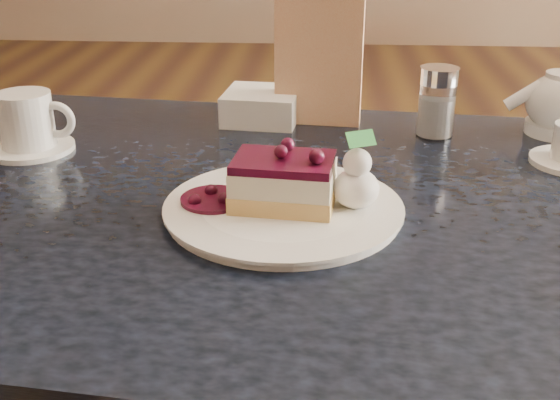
# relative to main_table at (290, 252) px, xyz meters

# --- Properties ---
(main_table) EXTENTS (1.31, 0.95, 0.77)m
(main_table) POSITION_rel_main_table_xyz_m (0.00, 0.00, 0.00)
(main_table) COLOR black
(main_table) RESTS_ON ground
(dessert_plate) EXTENTS (0.29, 0.29, 0.01)m
(dessert_plate) POSITION_rel_main_table_xyz_m (-0.01, -0.05, 0.09)
(dessert_plate) COLOR white
(dessert_plate) RESTS_ON main_table
(cheesecake_slice) EXTENTS (0.13, 0.10, 0.06)m
(cheesecake_slice) POSITION_rel_main_table_xyz_m (-0.01, -0.05, 0.12)
(cheesecake_slice) COLOR #E1B66D
(cheesecake_slice) RESTS_ON dessert_plate
(whipped_cream) EXTENTS (0.06, 0.06, 0.05)m
(whipped_cream) POSITION_rel_main_table_xyz_m (0.08, -0.05, 0.12)
(whipped_cream) COLOR white
(whipped_cream) RESTS_ON dessert_plate
(berry_sauce) EXTENTS (0.08, 0.08, 0.01)m
(berry_sauce) POSITION_rel_main_table_xyz_m (-0.09, -0.05, 0.10)
(berry_sauce) COLOR #300A22
(berry_sauce) RESTS_ON dessert_plate
(coffee_set) EXTENTS (0.14, 0.13, 0.09)m
(coffee_set) POSITION_rel_main_table_xyz_m (-0.40, 0.15, 0.12)
(coffee_set) COLOR white
(coffee_set) RESTS_ON main_table
(menu_card) EXTENTS (0.15, 0.05, 0.23)m
(menu_card) POSITION_rel_main_table_xyz_m (0.03, 0.32, 0.19)
(menu_card) COLOR beige
(menu_card) RESTS_ON main_table
(sugar_shaker) EXTENTS (0.06, 0.06, 0.11)m
(sugar_shaker) POSITION_rel_main_table_xyz_m (0.22, 0.26, 0.14)
(sugar_shaker) COLOR white
(sugar_shaker) RESTS_ON main_table
(napkin_stack) EXTENTS (0.14, 0.14, 0.05)m
(napkin_stack) POSITION_rel_main_table_xyz_m (-0.06, 0.33, 0.11)
(napkin_stack) COLOR white
(napkin_stack) RESTS_ON main_table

